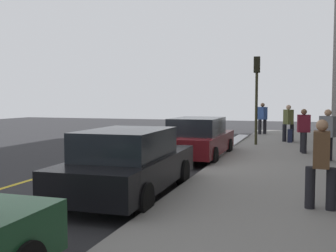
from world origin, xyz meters
TOP-DOWN VIEW (x-y plane):
  - ground_plane at (0.00, 0.00)m, footprint 56.00×56.00m
  - sidewalk at (0.00, -3.30)m, footprint 28.00×4.60m
  - lane_stripe_centre at (0.00, 3.20)m, footprint 28.00×0.14m
  - snow_bank_curb at (4.92, -0.70)m, footprint 8.60×0.56m
  - parked_car_black at (-5.04, -0.07)m, footprint 4.74×2.01m
  - parked_car_maroon at (0.87, -0.18)m, footprint 4.64×1.90m
  - pedestrian_grey_coat at (0.82, -4.51)m, footprint 0.52×0.54m
  - pedestrian_olive_coat at (6.89, -3.11)m, footprint 0.56×0.53m
  - pedestrian_blue_coat at (10.68, -1.56)m, footprint 0.55×0.57m
  - pedestrian_brown_coat at (-5.40, -4.04)m, footprint 0.46×0.55m
  - pedestrian_burgundy_coat at (2.76, -3.79)m, footprint 0.54×0.49m
  - traffic_light_pole at (5.02, -1.79)m, footprint 0.35×0.26m
  - rolling_suitcase at (6.49, -3.21)m, footprint 0.34×0.22m

SIDE VIEW (x-z plane):
  - ground_plane at x=0.00m, z-range 0.00..0.00m
  - lane_stripe_centre at x=0.00m, z-range 0.00..0.01m
  - sidewalk at x=0.00m, z-range 0.00..0.15m
  - snow_bank_curb at x=4.92m, z-range 0.00..0.22m
  - rolling_suitcase at x=6.49m, z-range -0.03..0.95m
  - parked_car_maroon at x=0.87m, z-range 0.00..1.51m
  - parked_car_black at x=-5.04m, z-range 0.00..1.51m
  - pedestrian_brown_coat at x=-5.40m, z-range 0.21..1.86m
  - pedestrian_burgundy_coat at x=2.76m, z-range 0.21..1.87m
  - pedestrian_grey_coat at x=0.82m, z-range 0.21..1.90m
  - pedestrian_olive_coat at x=6.89m, z-range 0.21..1.97m
  - pedestrian_blue_coat at x=10.68m, z-range 0.21..2.03m
  - traffic_light_pole at x=5.02m, z-range 0.87..4.77m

